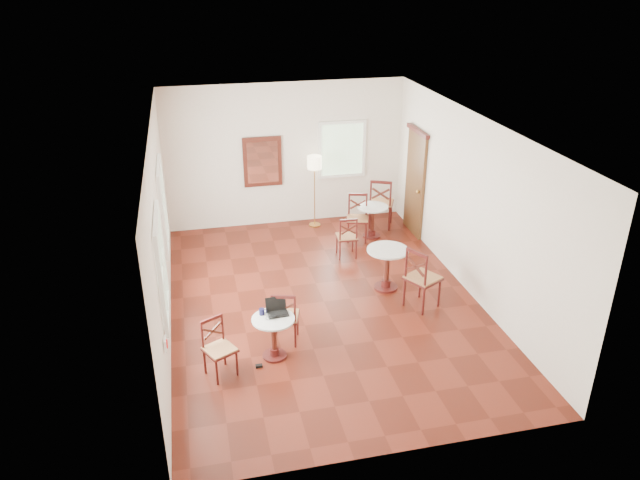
# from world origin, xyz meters

# --- Properties ---
(ground) EXTENTS (7.00, 7.00, 0.00)m
(ground) POSITION_xyz_m (0.00, 0.00, 0.00)
(ground) COLOR #5B1B0F
(ground) RESTS_ON ground
(room_shell) EXTENTS (5.02, 7.02, 3.01)m
(room_shell) POSITION_xyz_m (-0.06, 0.27, 1.89)
(room_shell) COLOR silver
(room_shell) RESTS_ON ground
(cafe_table_near) EXTENTS (0.61, 0.61, 0.64)m
(cafe_table_near) POSITION_xyz_m (-1.04, -1.33, 0.40)
(cafe_table_near) COLOR #491512
(cafe_table_near) RESTS_ON ground
(cafe_table_mid) EXTENTS (0.71, 0.71, 0.75)m
(cafe_table_mid) POSITION_xyz_m (1.15, 0.21, 0.47)
(cafe_table_mid) COLOR #491512
(cafe_table_mid) RESTS_ON ground
(cafe_table_back) EXTENTS (0.63, 0.63, 0.67)m
(cafe_table_back) POSITION_xyz_m (1.55, 2.33, 0.41)
(cafe_table_back) COLOR #491512
(cafe_table_back) RESTS_ON ground
(chair_near_a) EXTENTS (0.50, 0.50, 0.87)m
(chair_near_a) POSITION_xyz_m (-0.82, -0.99, 0.43)
(chair_near_a) COLOR #491512
(chair_near_a) RESTS_ON ground
(chair_near_b) EXTENTS (0.52, 0.52, 0.84)m
(chair_near_b) POSITION_xyz_m (-1.83, -1.56, 0.42)
(chair_near_b) COLOR #491512
(chair_near_b) RESTS_ON ground
(chair_mid_a) EXTENTS (0.41, 0.41, 0.83)m
(chair_mid_a) POSITION_xyz_m (0.81, 1.55, 0.41)
(chair_mid_a) COLOR #491512
(chair_mid_a) RESTS_ON ground
(chair_mid_b) EXTENTS (0.67, 0.67, 1.06)m
(chair_mid_b) POSITION_xyz_m (1.50, -0.49, 0.53)
(chair_mid_b) COLOR #491512
(chair_mid_b) RESTS_ON ground
(chair_back_a) EXTENTS (0.66, 0.66, 1.09)m
(chair_back_a) POSITION_xyz_m (1.88, 2.79, 0.54)
(chair_back_a) COLOR #491512
(chair_back_a) RESTS_ON ground
(chair_back_b) EXTENTS (0.53, 0.53, 0.93)m
(chair_back_b) POSITION_xyz_m (1.23, 2.29, 0.47)
(chair_back_b) COLOR #491512
(chair_back_b) RESTS_ON ground
(floor_lamp) EXTENTS (0.30, 0.30, 1.54)m
(floor_lamp) POSITION_xyz_m (0.53, 3.15, 1.31)
(floor_lamp) COLOR #BF8C3F
(floor_lamp) RESTS_ON ground
(laptop) EXTENTS (0.31, 0.26, 0.21)m
(laptop) POSITION_xyz_m (-0.97, -1.20, 0.69)
(laptop) COLOR black
(laptop) RESTS_ON cafe_table_near
(mouse) EXTENTS (0.11, 0.07, 0.04)m
(mouse) POSITION_xyz_m (-1.04, -1.34, 0.66)
(mouse) COLOR black
(mouse) RESTS_ON cafe_table_near
(navy_mug) EXTENTS (0.12, 0.08, 0.09)m
(navy_mug) POSITION_xyz_m (-1.18, -1.20, 0.69)
(navy_mug) COLOR black
(navy_mug) RESTS_ON cafe_table_near
(water_glass) EXTENTS (0.05, 0.05, 0.09)m
(water_glass) POSITION_xyz_m (-1.13, -1.35, 0.69)
(water_glass) COLOR white
(water_glass) RESTS_ON cafe_table_near
(power_adapter) EXTENTS (0.10, 0.06, 0.04)m
(power_adapter) POSITION_xyz_m (-1.30, -1.54, 0.02)
(power_adapter) COLOR black
(power_adapter) RESTS_ON ground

